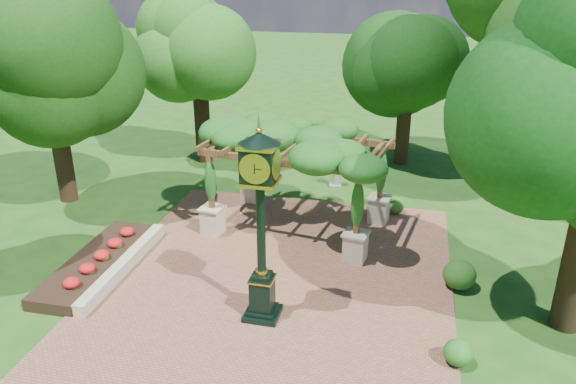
# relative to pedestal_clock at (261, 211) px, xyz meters

# --- Properties ---
(ground) EXTENTS (120.00, 120.00, 0.00)m
(ground) POSITION_rel_pedestal_clock_xyz_m (-0.06, 0.84, -3.05)
(ground) COLOR #1E4714
(ground) RESTS_ON ground
(brick_plaza) EXTENTS (10.00, 12.00, 0.04)m
(brick_plaza) POSITION_rel_pedestal_clock_xyz_m (-0.06, 1.84, -3.03)
(brick_plaza) COLOR brown
(brick_plaza) RESTS_ON ground
(border_wall) EXTENTS (0.35, 5.00, 0.40)m
(border_wall) POSITION_rel_pedestal_clock_xyz_m (-4.66, 1.34, -2.85)
(border_wall) COLOR #C6B793
(border_wall) RESTS_ON ground
(flower_bed) EXTENTS (1.50, 5.00, 0.36)m
(flower_bed) POSITION_rel_pedestal_clock_xyz_m (-5.56, 1.34, -2.87)
(flower_bed) COLOR red
(flower_bed) RESTS_ON ground
(pedestal_clock) EXTENTS (1.03, 1.03, 5.11)m
(pedestal_clock) POSITION_rel_pedestal_clock_xyz_m (0.00, 0.00, 0.00)
(pedestal_clock) COLOR black
(pedestal_clock) RESTS_ON brick_plaza
(pergola) EXTENTS (6.33, 4.56, 3.66)m
(pergola) POSITION_rel_pedestal_clock_xyz_m (-0.18, 5.38, -0.05)
(pergola) COLOR beige
(pergola) RESTS_ON brick_plaza
(sundial) EXTENTS (0.55, 0.55, 0.90)m
(sundial) POSITION_rel_pedestal_clock_xyz_m (0.56, 9.59, -2.66)
(sundial) COLOR gray
(sundial) RESTS_ON ground
(shrub_front) EXTENTS (0.74, 0.74, 0.62)m
(shrub_front) POSITION_rel_pedestal_clock_xyz_m (4.88, -0.85, -2.70)
(shrub_front) COLOR #205D1A
(shrub_front) RESTS_ON brick_plaza
(shrub_mid) EXTENTS (1.12, 1.12, 0.84)m
(shrub_mid) POSITION_rel_pedestal_clock_xyz_m (5.09, 2.54, -2.59)
(shrub_mid) COLOR #1E4914
(shrub_mid) RESTS_ON brick_plaza
(shrub_back) EXTENTS (0.75, 0.75, 0.62)m
(shrub_back) POSITION_rel_pedestal_clock_xyz_m (3.08, 7.30, -2.71)
(shrub_back) COLOR #255819
(shrub_back) RESTS_ON brick_plaza
(tree_west_near) EXTENTS (4.63, 4.63, 8.17)m
(tree_west_near) POSITION_rel_pedestal_clock_xyz_m (-9.41, 5.92, 2.56)
(tree_west_near) COLOR #372216
(tree_west_near) RESTS_ON ground
(tree_west_far) EXTENTS (3.72, 3.72, 7.85)m
(tree_west_far) POSITION_rel_pedestal_clock_xyz_m (-5.86, 11.44, 2.30)
(tree_west_far) COLOR black
(tree_west_far) RESTS_ON ground
(tree_north) EXTENTS (4.31, 4.31, 6.65)m
(tree_north) POSITION_rel_pedestal_clock_xyz_m (3.10, 13.09, 1.52)
(tree_north) COLOR #312213
(tree_north) RESTS_ON ground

